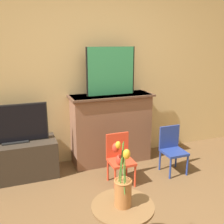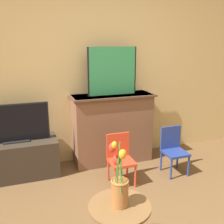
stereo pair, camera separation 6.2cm
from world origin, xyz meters
name	(u,v)px [view 2 (the right image)]	position (x,y,z in m)	size (l,w,h in m)	color
wall_back	(89,64)	(0.00, 2.13, 1.35)	(8.00, 0.06, 2.70)	tan
fireplace_mantel	(112,128)	(0.25, 1.91, 0.49)	(1.13, 0.41, 0.95)	brown
painting	(112,71)	(0.26, 1.92, 1.27)	(0.66, 0.03, 0.62)	black
tv_stand	(19,159)	(-1.00, 1.87, 0.23)	(0.96, 0.43, 0.46)	#382D23
tv_monitor	(15,124)	(-1.00, 1.87, 0.69)	(0.79, 0.12, 0.47)	black
chair_red	(120,156)	(0.15, 1.33, 0.33)	(0.28, 0.28, 0.59)	red
chair_blue	(173,148)	(0.88, 1.35, 0.33)	(0.28, 0.28, 0.59)	navy
vase_tulips	(119,185)	(-0.29, 0.20, 0.67)	(0.14, 0.21, 0.51)	#AD6B38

